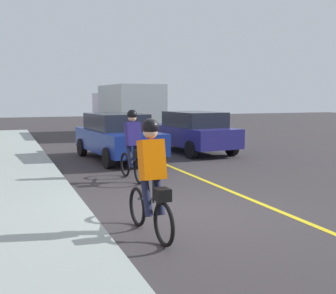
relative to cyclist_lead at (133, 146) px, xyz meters
name	(u,v)px	position (x,y,z in m)	size (l,w,h in m)	color
ground_plane	(189,212)	(-3.22, -0.12, -0.91)	(80.00, 80.00, 0.00)	#353033
lane_line_centre	(262,204)	(-3.22, -1.72, -0.91)	(36.00, 0.12, 0.01)	yellow
cyclist_lead	(133,146)	(0.00, 0.00, 0.00)	(1.71, 0.38, 1.83)	black
cyclist_follow	(151,179)	(-4.27, 1.00, 0.00)	(1.71, 0.38, 1.83)	black
patrol_sedan	(192,131)	(4.45, -3.75, -0.09)	(4.53, 2.21, 1.58)	navy
parked_sedan_rear	(117,136)	(3.69, -0.57, -0.09)	(4.54, 2.23, 1.58)	navy
box_truck_background	(126,108)	(12.51, -3.40, 0.64)	(6.76, 2.65, 2.78)	#ACBABB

